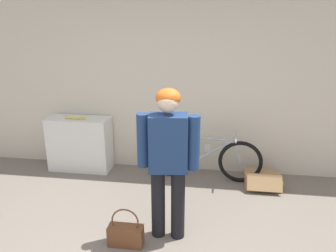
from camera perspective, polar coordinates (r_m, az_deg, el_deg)
wall_back at (r=4.73m, az=0.61°, el=7.38°), size 8.00×0.07×2.60m
side_shelf at (r=5.09m, az=-15.04°, el=-2.98°), size 0.91×0.39×0.80m
person at (r=3.19m, az=0.00°, el=-4.83°), size 0.61×0.28×1.57m
bicycle at (r=4.65m, az=6.09°, el=-5.47°), size 1.64×0.46×0.68m
banana at (r=4.93m, az=-15.74°, el=1.39°), size 0.35×0.09×0.04m
handbag at (r=3.47m, az=-7.39°, el=-18.17°), size 0.35×0.14×0.41m
cardboard_box at (r=4.73m, az=16.07°, el=-9.00°), size 0.47×0.50×0.24m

